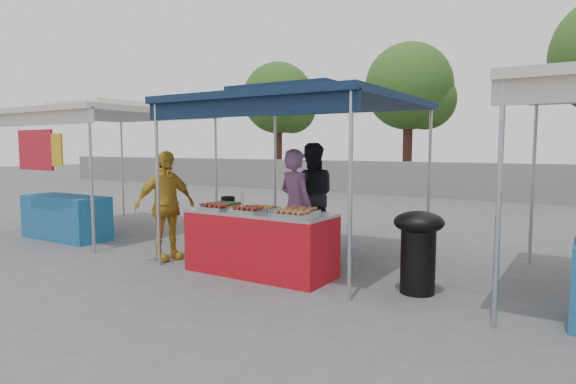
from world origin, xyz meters
The scene contains 22 objects.
ground_plane centered at (0.00, 0.00, 0.00)m, with size 80.00×80.00×0.00m, color #505052.
back_wall centered at (0.00, 11.00, 0.60)m, with size 40.00×0.25×1.20m, color slate.
main_canopy centered at (0.00, 0.97, 2.37)m, with size 3.20×3.20×2.57m.
neighbor_stall_left centered at (-4.50, 0.57, 1.60)m, with size 3.20×3.20×2.57m.
tree_0 centered at (-8.39, 13.30, 3.79)m, with size 3.32×3.23×5.55m.
tree_1 centered at (-2.13, 12.78, 3.84)m, with size 3.36×3.27×5.62m.
vendor_table centered at (0.00, -0.10, 0.43)m, with size 2.00×0.80×0.85m.
food_tray_fl centered at (-0.58, -0.34, 0.88)m, with size 0.42×0.30×0.07m.
food_tray_fm centered at (-0.03, -0.34, 0.88)m, with size 0.42×0.30×0.07m.
food_tray_fr centered at (0.66, -0.34, 0.88)m, with size 0.42×0.30×0.07m.
food_tray_bl centered at (-0.64, -0.03, 0.88)m, with size 0.42×0.30×0.07m.
food_tray_bm centered at (-0.01, -0.03, 0.88)m, with size 0.42×0.30×0.07m.
food_tray_br centered at (0.60, -0.03, 0.88)m, with size 0.42×0.30×0.07m.
cooking_pot centered at (-0.81, 0.23, 0.91)m, with size 0.21×0.21×0.12m, color black.
skewer_cup centered at (-0.07, -0.38, 0.90)m, with size 0.07×0.07×0.09m, color #A7A7AD.
wok_burner centered at (2.05, 0.18, 0.57)m, with size 0.58×0.58×0.97m.
crate_left centered at (-0.30, 0.40, 0.16)m, with size 0.54×0.38×0.32m, color navy.
crate_right centered at (0.24, 0.57, 0.15)m, with size 0.49×0.34×0.29m, color navy.
crate_stacked centered at (0.24, 0.57, 0.43)m, with size 0.45×0.32×0.27m, color navy.
vendor_woman centered at (0.07, 0.70, 0.84)m, with size 0.61×0.40×1.67m, color #7A4D73.
helper_man centered at (-0.31, 1.82, 0.89)m, with size 0.86×0.67×1.77m, color black.
customer_person centered at (-1.69, -0.18, 0.82)m, with size 0.97×0.40×1.65m, color gold.
Camera 1 is at (3.71, -5.26, 1.70)m, focal length 30.00 mm.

